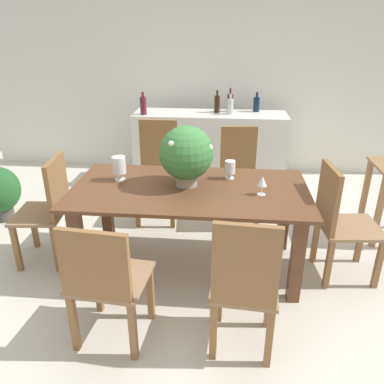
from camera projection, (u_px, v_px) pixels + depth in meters
ground_plane at (190, 265)px, 3.47m from camera, size 7.04×7.04×0.00m
back_wall at (208, 78)px, 5.31m from camera, size 6.40×0.10×2.60m
dining_table at (190, 203)px, 3.22m from camera, size 1.94×1.01×0.76m
chair_near_left at (104, 279)px, 2.42m from camera, size 0.52×0.50×0.94m
chair_far_right at (239, 171)px, 4.09m from camera, size 0.46×0.50×1.02m
chair_head_end at (49, 205)px, 3.37m from camera, size 0.45×0.50×0.97m
chair_far_left at (158, 166)px, 4.16m from camera, size 0.45×0.45×1.07m
chair_foot_end at (338, 218)px, 3.14m from camera, size 0.51×0.49×0.99m
chair_near_right at (244, 284)px, 2.34m from camera, size 0.45×0.46×1.01m
flower_centerpiece at (186, 154)px, 3.11m from camera, size 0.44×0.44×0.50m
crystal_vase_left at (230, 168)px, 3.31m from camera, size 0.09×0.09×0.16m
crystal_vase_center_near at (119, 166)px, 3.26m from camera, size 0.11×0.11×0.21m
wine_glass at (262, 182)px, 3.00m from camera, size 0.07×0.07×0.15m
kitchen_counter at (210, 149)px, 5.09m from camera, size 1.95×0.54×0.95m
wine_bottle_clear at (256, 104)px, 4.95m from camera, size 0.08×0.08×0.25m
wine_bottle_green at (143, 105)px, 4.78m from camera, size 0.08×0.08×0.28m
wine_bottle_tall at (217, 104)px, 4.89m from camera, size 0.07×0.07×0.28m
wine_bottle_dark at (230, 102)px, 4.95m from camera, size 0.08×0.08×0.30m
wine_bottle_amber at (230, 106)px, 4.81m from camera, size 0.08×0.08×0.25m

